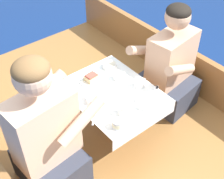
% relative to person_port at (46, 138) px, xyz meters
% --- Properties ---
extents(ground_plane, '(60.00, 60.00, 0.00)m').
position_rel_person_port_xyz_m(ground_plane, '(0.58, 0.07, -0.67)').
color(ground_plane, navy).
extents(boat_deck, '(1.86, 3.14, 0.26)m').
position_rel_person_port_xyz_m(boat_deck, '(0.58, 0.07, -0.54)').
color(boat_deck, '#9E6B38').
rests_on(boat_deck, ground_plane).
extents(gunwale_port, '(0.06, 3.14, 0.38)m').
position_rel_person_port_xyz_m(gunwale_port, '(-0.32, 0.07, -0.23)').
color(gunwale_port, '#936033').
rests_on(gunwale_port, boat_deck).
extents(gunwale_starboard, '(0.06, 3.14, 0.38)m').
position_rel_person_port_xyz_m(gunwale_starboard, '(1.48, 0.07, -0.23)').
color(gunwale_starboard, '#936033').
rests_on(gunwale_starboard, boat_deck).
extents(cockpit_table, '(0.56, 0.71, 0.42)m').
position_rel_person_port_xyz_m(cockpit_table, '(0.58, 0.07, -0.04)').
color(cockpit_table, '#B2B2B7').
rests_on(cockpit_table, boat_deck).
extents(person_port, '(0.55, 0.48, 1.01)m').
position_rel_person_port_xyz_m(person_port, '(0.00, 0.00, 0.00)').
color(person_port, '#333847').
rests_on(person_port, boat_deck).
extents(person_starboard, '(0.56, 0.49, 0.93)m').
position_rel_person_port_xyz_m(person_starboard, '(1.16, 0.05, -0.05)').
color(person_starboard, '#333847').
rests_on(person_starboard, boat_deck).
extents(plate_sandwich, '(0.19, 0.19, 0.01)m').
position_rel_person_port_xyz_m(plate_sandwich, '(0.54, 0.26, 0.01)').
color(plate_sandwich, white).
rests_on(plate_sandwich, cockpit_table).
extents(plate_bread, '(0.19, 0.19, 0.01)m').
position_rel_person_port_xyz_m(plate_bread, '(0.58, 0.03, 0.01)').
color(plate_bread, white).
rests_on(plate_bread, cockpit_table).
extents(sandwich, '(0.10, 0.08, 0.05)m').
position_rel_person_port_xyz_m(sandwich, '(0.54, 0.26, 0.04)').
color(sandwich, '#E0BC7F').
rests_on(sandwich, plate_sandwich).
extents(bowl_port_near, '(0.15, 0.15, 0.04)m').
position_rel_person_port_xyz_m(bowl_port_near, '(0.68, -0.17, 0.03)').
color(bowl_port_near, white).
rests_on(bowl_port_near, cockpit_table).
extents(bowl_starboard_near, '(0.12, 0.12, 0.04)m').
position_rel_person_port_xyz_m(bowl_starboard_near, '(0.42, 0.08, 0.03)').
color(bowl_starboard_near, white).
rests_on(bowl_starboard_near, cockpit_table).
extents(bowl_center_far, '(0.11, 0.11, 0.04)m').
position_rel_person_port_xyz_m(bowl_center_far, '(0.75, 0.30, 0.03)').
color(bowl_center_far, white).
rests_on(bowl_center_far, cockpit_table).
extents(coffee_cup_port, '(0.09, 0.06, 0.06)m').
position_rel_person_port_xyz_m(coffee_cup_port, '(0.50, -0.14, 0.04)').
color(coffee_cup_port, white).
rests_on(coffee_cup_port, cockpit_table).
extents(coffee_cup_starboard, '(0.09, 0.07, 0.05)m').
position_rel_person_port_xyz_m(coffee_cup_starboard, '(0.71, 0.15, 0.04)').
color(coffee_cup_starboard, white).
rests_on(coffee_cup_starboard, cockpit_table).
extents(coffee_cup_center, '(0.10, 0.07, 0.06)m').
position_rel_person_port_xyz_m(coffee_cup_center, '(0.78, -0.01, 0.04)').
color(coffee_cup_center, white).
rests_on(coffee_cup_center, cockpit_table).
extents(tin_can, '(0.07, 0.07, 0.05)m').
position_rel_person_port_xyz_m(tin_can, '(0.39, -0.21, 0.04)').
color(tin_can, silver).
rests_on(tin_can, cockpit_table).
extents(utensil_fork_starboard, '(0.14, 0.13, 0.00)m').
position_rel_person_port_xyz_m(utensil_fork_starboard, '(0.36, -0.03, 0.01)').
color(utensil_fork_starboard, silver).
rests_on(utensil_fork_starboard, cockpit_table).
extents(utensil_knife_port, '(0.15, 0.10, 0.00)m').
position_rel_person_port_xyz_m(utensil_knife_port, '(0.35, 0.28, 0.01)').
color(utensil_knife_port, silver).
rests_on(utensil_knife_port, cockpit_table).
extents(utensil_fork_port, '(0.14, 0.12, 0.00)m').
position_rel_person_port_xyz_m(utensil_fork_port, '(0.82, -0.14, 0.01)').
color(utensil_fork_port, silver).
rests_on(utensil_fork_port, cockpit_table).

